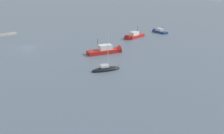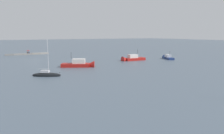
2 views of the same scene
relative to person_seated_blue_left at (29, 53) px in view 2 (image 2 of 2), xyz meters
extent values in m
plane|color=slate|center=(0.61, 19.19, -0.84)|extent=(500.00, 500.00, 0.00)
cube|color=gray|center=(-5.79, -0.04, -0.55)|extent=(3.15, 1.92, 0.59)
cube|color=gray|center=(-2.59, -0.04, -0.55)|extent=(3.15, 1.92, 0.59)
cube|color=gray|center=(0.61, -0.04, -0.55)|extent=(3.15, 1.92, 0.59)
cube|color=gray|center=(3.80, -0.04, -0.55)|extent=(3.15, 1.92, 0.59)
cube|color=slate|center=(7.00, -0.04, -0.55)|extent=(3.15, 1.92, 0.59)
cube|color=#1E2333|center=(-0.02, 0.20, -0.17)|extent=(0.39, 0.45, 0.16)
cube|color=navy|center=(0.01, -0.08, 0.01)|extent=(0.42, 0.25, 0.52)
sphere|color=tan|center=(0.01, -0.08, 0.37)|extent=(0.22, 0.22, 0.22)
cube|color=#1E2333|center=(0.54, 0.24, -0.17)|extent=(0.39, 0.45, 0.16)
cube|color=brown|center=(0.57, -0.04, 0.01)|extent=(0.42, 0.25, 0.52)
sphere|color=tan|center=(0.57, -0.04, 0.37)|extent=(0.22, 0.22, 0.22)
cylinder|color=black|center=(0.29, 0.02, 0.27)|extent=(0.02, 0.02, 1.05)
cone|color=#B21E1E|center=(0.29, 0.02, 0.87)|extent=(1.37, 1.37, 0.24)
sphere|color=black|center=(0.29, 0.02, 1.02)|extent=(0.05, 0.05, 0.05)
ellipsoid|color=black|center=(1.74, 46.02, -0.64)|extent=(5.63, 4.12, 0.95)
cube|color=silver|center=(1.98, 45.88, 0.05)|extent=(1.83, 1.60, 0.44)
cylinder|color=silver|center=(1.35, 46.24, 3.07)|extent=(0.10, 0.10, 6.48)
cylinder|color=silver|center=(2.20, 45.76, 0.55)|extent=(1.73, 1.02, 0.07)
sphere|color=black|center=(-0.49, 47.28, -0.13)|extent=(0.13, 0.13, 0.13)
cube|color=navy|center=(-38.28, 36.80, -0.63)|extent=(3.51, 5.35, 0.84)
cone|color=navy|center=(-39.18, 34.45, -0.63)|extent=(2.28, 2.27, 1.77)
cube|color=silver|center=(-38.50, 36.24, 0.21)|extent=(2.09, 2.56, 0.84)
cube|color=#283847|center=(-38.71, 35.67, 0.25)|extent=(1.28, 0.57, 0.59)
cylinder|color=black|center=(-38.02, 37.51, 1.21)|extent=(0.05, 0.05, 1.17)
cube|color=red|center=(-27.01, 34.06, -0.58)|extent=(6.52, 2.75, 1.06)
cone|color=red|center=(-23.83, 33.85, -0.58)|extent=(2.37, 2.39, 2.24)
cube|color=silver|center=(-26.25, 34.01, 0.49)|extent=(2.92, 1.96, 1.06)
cube|color=#283847|center=(-25.48, 33.96, 0.54)|extent=(0.24, 1.69, 0.74)
cylinder|color=black|center=(-27.96, 34.12, 1.76)|extent=(0.06, 0.06, 1.49)
cube|color=red|center=(-6.73, 37.83, -0.55)|extent=(7.30, 5.30, 1.15)
cone|color=red|center=(-9.83, 39.35, -0.55)|extent=(3.23, 3.24, 2.42)
cube|color=silver|center=(-7.48, 38.20, 0.59)|extent=(3.57, 3.06, 1.15)
cube|color=#283847|center=(-8.22, 38.56, 0.65)|extent=(0.92, 1.69, 0.80)
cylinder|color=black|center=(-5.81, 37.38, 1.97)|extent=(0.07, 0.07, 1.61)
camera|label=1|loc=(33.89, 72.74, 14.17)|focal=38.12mm
camera|label=2|loc=(8.69, 86.07, 7.20)|focal=32.66mm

